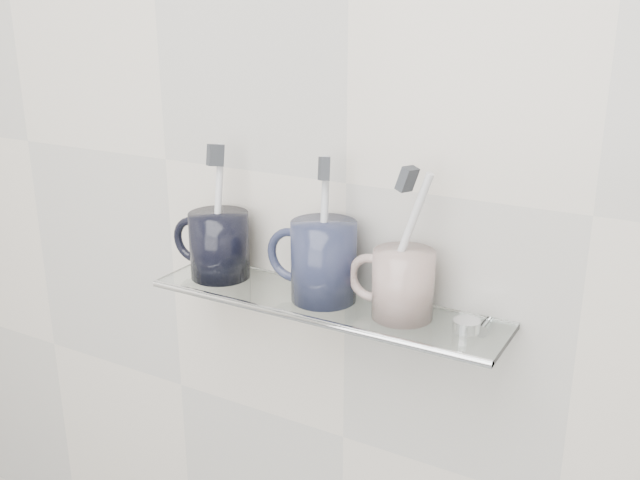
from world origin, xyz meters
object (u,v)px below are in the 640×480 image
Objects in this scene: mug_left at (220,245)px; mug_center at (324,261)px; mug_right at (403,284)px; shelf_glass at (324,303)px.

mug_center is at bearing 14.13° from mug_left.
mug_right is (0.29, 0.00, -0.00)m from mug_left.
mug_left reaches higher than mug_right.
mug_right is at bearing 9.41° from mug_center.
shelf_glass is 0.06m from mug_center.
shelf_glass is at bearing 12.51° from mug_left.
shelf_glass is 5.16× the size of mug_left.
mug_left is at bearing -175.86° from mug_right.
mug_right is at bearing 14.13° from mug_left.
mug_center is 1.23× the size of mug_right.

